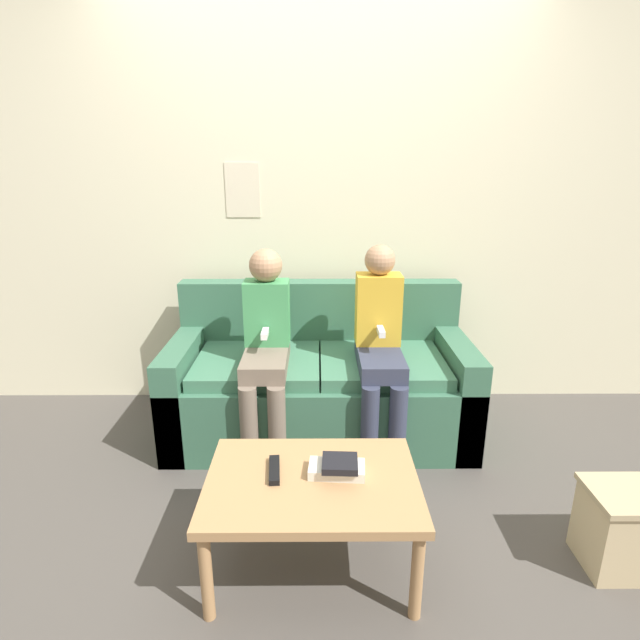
% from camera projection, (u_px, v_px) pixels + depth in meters
% --- Properties ---
extents(ground_plane, '(10.00, 10.00, 0.00)m').
position_uv_depth(ground_plane, '(320.00, 479.00, 2.52)').
color(ground_plane, '#4C4742').
extents(wall_back, '(8.00, 0.06, 2.60)m').
position_uv_depth(wall_back, '(319.00, 200.00, 3.06)').
color(wall_back, beige).
rests_on(wall_back, ground_plane).
extents(couch, '(1.69, 0.77, 0.84)m').
position_uv_depth(couch, '(320.00, 384.00, 2.91)').
color(couch, '#38664C').
rests_on(couch, ground_plane).
extents(coffee_table, '(0.80, 0.57, 0.39)m').
position_uv_depth(coffee_table, '(312.00, 489.00, 1.88)').
color(coffee_table, '#AD7F51').
rests_on(coffee_table, ground_plane).
extents(person_left, '(0.24, 0.54, 1.09)m').
position_uv_depth(person_left, '(266.00, 342.00, 2.63)').
color(person_left, '#756656').
rests_on(person_left, ground_plane).
extents(person_right, '(0.24, 0.54, 1.11)m').
position_uv_depth(person_right, '(380.00, 341.00, 2.64)').
color(person_right, '#33384C').
rests_on(person_right, ground_plane).
extents(tv_remote, '(0.05, 0.17, 0.02)m').
position_uv_depth(tv_remote, '(274.00, 470.00, 1.91)').
color(tv_remote, black).
rests_on(tv_remote, coffee_table).
extents(book_stack, '(0.22, 0.14, 0.07)m').
position_uv_depth(book_stack, '(338.00, 467.00, 1.89)').
color(book_stack, silver).
rests_on(book_stack, coffee_table).
extents(storage_box, '(0.37, 0.26, 0.34)m').
position_uv_depth(storage_box, '(631.00, 529.00, 1.93)').
color(storage_box, '#CCB284').
rests_on(storage_box, ground_plane).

